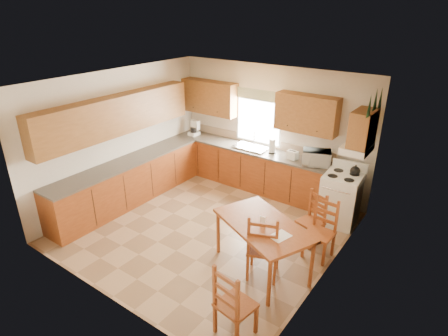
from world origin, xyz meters
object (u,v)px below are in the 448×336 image
Objects in this scene: dining_table at (262,246)px; chair_far_right at (320,230)px; chair_far_left at (311,219)px; microwave at (316,158)px; chair_near_left at (264,245)px; stove at (340,199)px; chair_near_right at (236,301)px.

dining_table is 1.01m from chair_far_right.
chair_far_left is (0.32, 1.10, 0.05)m from dining_table.
chair_far_left is at bearing -91.28° from microwave.
chair_near_left is 1.09× the size of chair_far_right.
chair_far_right reaches higher than dining_table.
stove is 1.04× the size of chair_far_left.
chair_near_right is (0.28, -1.16, -0.03)m from chair_near_left.
chair_near_right is 1.12× the size of chair_far_left.
microwave is 1.80m from chair_far_right.
dining_table is at bearing -64.59° from chair_near_right.
chair_near_left reaches higher than chair_far_left.
chair_near_left is 1.19m from chair_near_right.
chair_near_left is 1.24m from chair_far_left.
dining_table is at bearing -73.04° from chair_near_left.
chair_near_left is 1.06m from chair_far_right.
microwave is at bearing 152.05° from stove.
chair_near_left is at bearing -104.46° from stove.
microwave reaches higher than chair_near_right.
chair_far_right is (0.28, -0.29, 0.04)m from chair_far_left.
dining_table is 1.14m from chair_far_left.
chair_far_left is at bearing -121.97° from chair_near_left.
microwave reaches higher than dining_table.
chair_near_right is at bearing -92.84° from chair_far_right.
microwave is 0.45× the size of chair_near_left.
chair_near_right is 2.38m from chair_far_left.
chair_near_left is at bearing -115.29° from chair_far_right.
chair_near_right is 1.03× the size of chair_far_right.
chair_near_left reaches higher than stove.
chair_far_left is at bearing 98.22° from dining_table.
microwave is 1.46m from chair_far_left.
microwave is 2.52m from chair_near_left.
microwave is at bearing 119.88° from chair_far_right.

